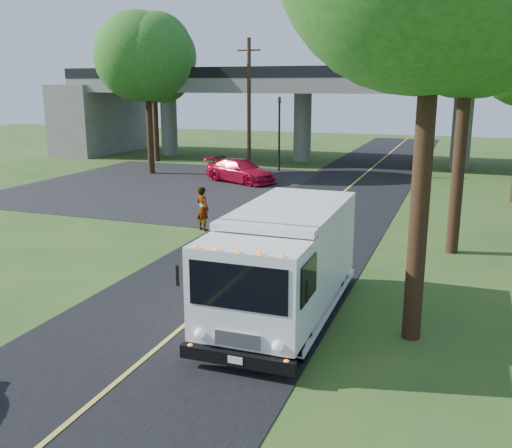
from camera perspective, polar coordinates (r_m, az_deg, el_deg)
The scene contains 12 objects.
ground at distance 15.19m, azimuth -6.58°, elevation -9.63°, with size 120.00×120.00×0.00m, color #284D1B.
road at distance 24.06m, azimuth 4.14°, elevation -0.71°, with size 7.00×90.00×0.02m, color black.
parking_lot at distance 35.54m, azimuth -9.45°, elevation 3.85°, with size 16.00×18.00×0.01m, color black.
lane_line at distance 24.05m, azimuth 4.14°, elevation -0.67°, with size 0.12×90.00×0.01m, color gold.
overpass at distance 44.89m, azimuth 12.26°, elevation 11.61°, with size 54.00×10.00×7.30m.
traffic_signal at distance 40.45m, azimuth 2.35°, elevation 9.77°, with size 0.18×0.22×5.20m.
utility_pole at distance 38.99m, azimuth -0.70°, elevation 11.69°, with size 1.60×0.26×9.00m.
tree_left_lot at distance 39.79m, azimuth -10.74°, elevation 16.26°, with size 5.60×5.50×10.50m.
tree_left_far at distance 46.47m, azimuth -10.11°, elevation 15.34°, with size 5.26×5.16×9.89m.
step_van at distance 14.83m, azimuth 2.82°, elevation -3.66°, with size 2.59×6.93×2.90m.
red_sedan at distance 36.08m, azimuth -1.55°, elevation 5.34°, with size 2.04×5.01×1.45m, color #B60B29.
pedestrian at distance 24.07m, azimuth -5.35°, elevation 1.53°, with size 0.68×0.45×1.87m, color gray.
Camera 1 is at (6.40, -12.40, 6.01)m, focal length 40.00 mm.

